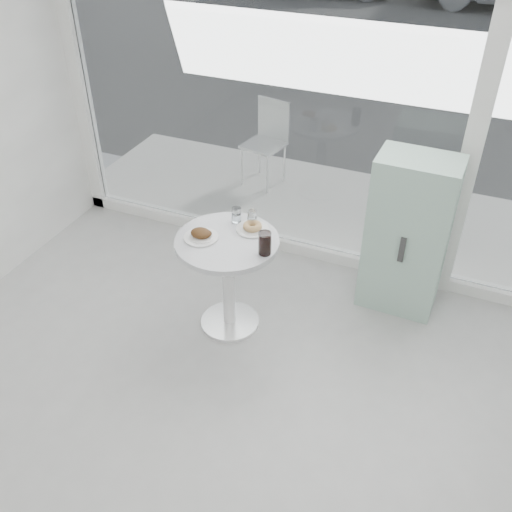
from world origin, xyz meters
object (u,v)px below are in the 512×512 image
at_px(mint_cabinet, 407,235).
at_px(plate_donut, 252,227).
at_px(water_tumbler_b, 252,219).
at_px(main_table, 228,265).
at_px(cola_glass, 265,244).
at_px(patio_chair, 268,137).
at_px(plate_fritter, 202,235).
at_px(water_tumbler_a, 236,216).

distance_m(mint_cabinet, plate_donut, 1.16).
distance_m(plate_donut, water_tumbler_b, 0.07).
relative_size(main_table, plate_donut, 3.34).
distance_m(water_tumbler_b, cola_glass, 0.36).
relative_size(main_table, cola_glass, 4.74).
xyz_separation_m(mint_cabinet, water_tumbler_b, (-1.02, -0.52, 0.20)).
bearing_deg(main_table, cola_glass, -9.45).
distance_m(patio_chair, cola_glass, 2.37).
bearing_deg(patio_chair, main_table, -63.15).
distance_m(mint_cabinet, patio_chair, 2.16).
xyz_separation_m(main_table, water_tumbler_b, (0.08, 0.24, 0.27)).
bearing_deg(plate_fritter, plate_donut, 39.25).
height_order(plate_donut, water_tumbler_b, water_tumbler_b).
bearing_deg(patio_chair, water_tumbler_b, -59.07).
bearing_deg(water_tumbler_a, plate_donut, -19.82).
distance_m(water_tumbler_a, cola_glass, 0.44).
xyz_separation_m(plate_donut, water_tumbler_b, (-0.03, 0.06, 0.03)).
xyz_separation_m(main_table, water_tumbler_a, (-0.03, 0.23, 0.27)).
height_order(plate_fritter, cola_glass, cola_glass).
bearing_deg(main_table, mint_cabinet, 34.65).
xyz_separation_m(main_table, cola_glass, (0.30, -0.05, 0.30)).
height_order(plate_donut, cola_glass, cola_glass).
height_order(patio_chair, water_tumbler_a, patio_chair).
height_order(mint_cabinet, water_tumbler_a, mint_cabinet).
height_order(water_tumbler_a, cola_glass, cola_glass).
xyz_separation_m(plate_donut, cola_glass, (0.19, -0.23, 0.06)).
bearing_deg(cola_glass, mint_cabinet, 45.27).
relative_size(main_table, water_tumbler_b, 6.95).
relative_size(mint_cabinet, plate_donut, 5.41).
xyz_separation_m(mint_cabinet, plate_fritter, (-1.27, -0.81, 0.17)).
bearing_deg(plate_fritter, cola_glass, 0.09).
distance_m(patio_chair, water_tumbler_b, 2.03).
bearing_deg(water_tumbler_a, main_table, -81.65).
relative_size(mint_cabinet, water_tumbler_a, 11.17).
bearing_deg(plate_donut, water_tumbler_a, 160.18).
bearing_deg(patio_chair, mint_cabinet, -27.45).
distance_m(plate_fritter, plate_donut, 0.36).
relative_size(water_tumbler_a, cola_glass, 0.69).
bearing_deg(plate_fritter, mint_cabinet, 32.62).
xyz_separation_m(patio_chair, cola_glass, (0.86, -2.19, 0.31)).
bearing_deg(plate_donut, cola_glass, -50.86).
relative_size(water_tumbler_b, cola_glass, 0.68).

